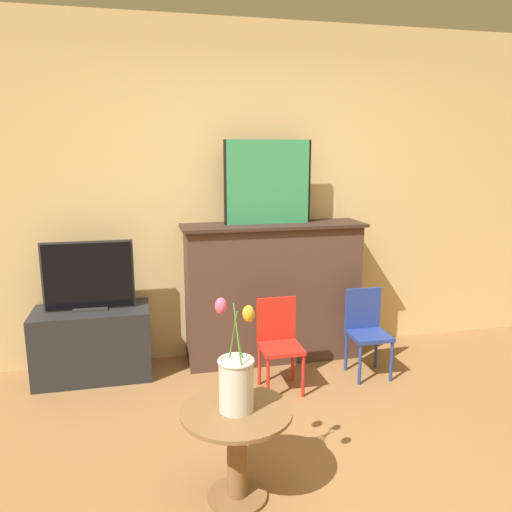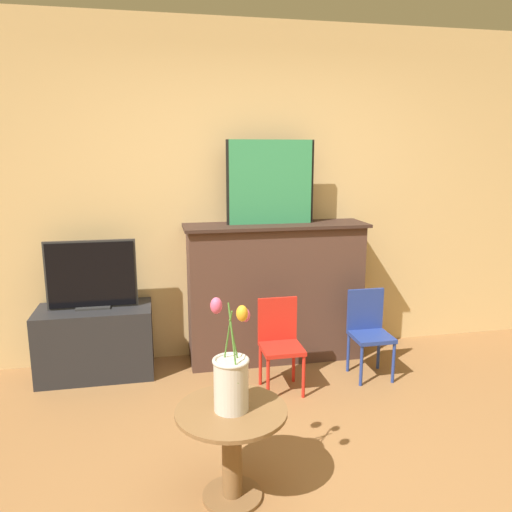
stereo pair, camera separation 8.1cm
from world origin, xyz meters
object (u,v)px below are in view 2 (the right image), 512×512
painting (271,182)px  chair_blue (369,328)px  tv_monitor (91,276)px  vase_tulips (231,377)px  chair_red (280,339)px

painting → chair_blue: (0.67, -0.46, -1.08)m
painting → tv_monitor: size_ratio=1.06×
painting → chair_blue: bearing=-34.7°
tv_monitor → vase_tulips: bearing=-63.4°
chair_red → vase_tulips: bearing=-115.3°
chair_red → chair_blue: (0.72, 0.09, 0.00)m
painting → chair_red: size_ratio=1.05×
tv_monitor → vase_tulips: size_ratio=1.18×
painting → vase_tulips: (-0.58, -1.66, -0.81)m
tv_monitor → chair_blue: bearing=-11.4°
chair_red → painting: bearing=84.4°
tv_monitor → chair_blue: (2.05, -0.41, -0.41)m
tv_monitor → chair_blue: 2.13m
tv_monitor → chair_blue: tv_monitor is taller
vase_tulips → tv_monitor: bearing=116.6°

